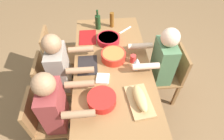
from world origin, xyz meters
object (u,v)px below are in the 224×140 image
at_px(serving_bowl_pasta, 102,99).
at_px(napkin_stack, 103,79).
at_px(serving_bowl_fruit, 113,56).
at_px(chair_near_center, 170,74).
at_px(serving_bowl_greens, 108,39).
at_px(bread_loaf, 140,98).
at_px(cup_near_center, 133,59).
at_px(wine_glass, 137,62).
at_px(wine_bottle, 98,22).
at_px(beer_bottle, 112,20).
at_px(cutting_board, 139,101).
at_px(diner_near_center, 160,63).
at_px(chair_far_left, 45,119).
at_px(chair_far_right, 56,53).
at_px(chair_far_center, 52,81).
at_px(diner_far_center, 63,69).
at_px(dining_table, 112,68).
at_px(diner_far_left, 58,108).

height_order(serving_bowl_pasta, napkin_stack, serving_bowl_pasta).
bearing_deg(serving_bowl_fruit, chair_near_center, -96.20).
xyz_separation_m(serving_bowl_greens, bread_loaf, (-0.96, -0.24, 0.02)).
bearing_deg(serving_bowl_pasta, cup_near_center, -36.49).
height_order(serving_bowl_pasta, wine_glass, wine_glass).
relative_size(serving_bowl_fruit, wine_bottle, 1.01).
bearing_deg(beer_bottle, cutting_board, -172.64).
bearing_deg(diner_near_center, chair_far_left, 111.20).
relative_size(chair_far_left, chair_far_right, 1.00).
bearing_deg(chair_far_center, chair_near_center, -90.00).
bearing_deg(bread_loaf, beer_bottle, 7.36).
bearing_deg(bread_loaf, diner_far_center, 56.15).
distance_m(dining_table, serving_bowl_pasta, 0.56).
relative_size(serving_bowl_fruit, cup_near_center, 2.97).
xyz_separation_m(chair_far_left, serving_bowl_pasta, (0.00, -0.63, 0.31)).
bearing_deg(wine_glass, napkin_stack, 107.93).
distance_m(diner_near_center, cutting_board, 0.66).
bearing_deg(diner_near_center, chair_near_center, -90.00).
xyz_separation_m(serving_bowl_fruit, napkin_stack, (-0.31, 0.15, -0.04)).
distance_m(wine_glass, napkin_stack, 0.43).
height_order(chair_far_right, bread_loaf, same).
xyz_separation_m(serving_bowl_pasta, bread_loaf, (-0.03, -0.38, 0.01)).
xyz_separation_m(chair_far_left, napkin_stack, (0.30, -0.65, 0.27)).
xyz_separation_m(chair_near_center, diner_far_left, (-0.53, 1.36, 0.21)).
bearing_deg(dining_table, cup_near_center, -86.45).
relative_size(bread_loaf, cup_near_center, 3.23).
height_order(chair_far_center, beer_bottle, beer_bottle).
bearing_deg(cup_near_center, serving_bowl_fruit, 74.02).
bearing_deg(serving_bowl_pasta, chair_near_center, -60.31).
bearing_deg(diner_near_center, napkin_stack, 107.75).
relative_size(chair_near_center, diner_far_left, 0.71).
bearing_deg(diner_far_center, chair_far_left, 160.81).
bearing_deg(napkin_stack, chair_far_right, 40.71).
bearing_deg(wine_bottle, chair_far_right, 107.44).
bearing_deg(serving_bowl_fruit, dining_table, 163.67).
height_order(chair_far_center, diner_far_center, diner_far_center).
distance_m(serving_bowl_greens, wine_glass, 0.59).
relative_size(bread_loaf, napkin_stack, 2.29).
distance_m(serving_bowl_pasta, bread_loaf, 0.38).
relative_size(chair_far_left, cup_near_center, 8.58).
height_order(diner_far_center, cutting_board, diner_far_center).
bearing_deg(wine_bottle, cup_near_center, -151.22).
distance_m(chair_far_left, serving_bowl_greens, 1.25).
relative_size(diner_far_left, beer_bottle, 5.45).
distance_m(dining_table, diner_far_left, 0.79).
bearing_deg(diner_far_left, chair_near_center, -68.80).
bearing_deg(wine_bottle, diner_far_left, 160.24).
distance_m(bread_loaf, beer_bottle, 1.32).
height_order(wine_bottle, napkin_stack, wine_bottle).
bearing_deg(serving_bowl_fruit, beer_bottle, -3.23).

